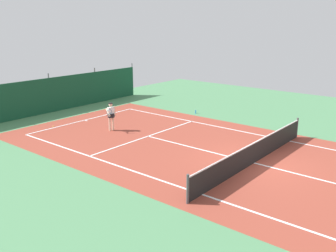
# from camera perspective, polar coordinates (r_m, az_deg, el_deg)

# --- Properties ---
(ground_plane) EXTENTS (36.00, 36.00, 0.00)m
(ground_plane) POSITION_cam_1_polar(r_m,az_deg,el_deg) (17.42, 12.83, -5.49)
(ground_plane) COLOR #4C8456
(court_surface) EXTENTS (11.02, 26.60, 0.01)m
(court_surface) POSITION_cam_1_polar(r_m,az_deg,el_deg) (17.42, 12.83, -5.48)
(court_surface) COLOR brown
(court_surface) RESTS_ON ground
(tennis_net) EXTENTS (10.12, 0.10, 1.10)m
(tennis_net) POSITION_cam_1_polar(r_m,az_deg,el_deg) (17.25, 12.94, -3.91)
(tennis_net) COLOR black
(tennis_net) RESTS_ON ground
(back_fence) EXTENTS (16.30, 0.98, 2.70)m
(back_fence) POSITION_cam_1_polar(r_m,az_deg,el_deg) (27.85, -17.83, 3.50)
(back_fence) COLOR #14472D
(back_fence) RESTS_ON ground
(tennis_player) EXTENTS (0.83, 0.67, 1.64)m
(tennis_player) POSITION_cam_1_polar(r_m,az_deg,el_deg) (21.93, -8.62, 1.74)
(tennis_player) COLOR beige
(tennis_player) RESTS_ON ground
(tennis_ball_near_player) EXTENTS (0.07, 0.07, 0.07)m
(tennis_ball_near_player) POSITION_cam_1_polar(r_m,az_deg,el_deg) (23.71, -16.98, -0.04)
(tennis_ball_near_player) COLOR #CCDB33
(tennis_ball_near_player) RESTS_ON ground
(parked_car) EXTENTS (2.41, 4.39, 1.68)m
(parked_car) POSITION_cam_1_polar(r_m,az_deg,el_deg) (29.47, -20.69, 4.22)
(parked_car) COLOR silver
(parked_car) RESTS_ON ground
(water_bottle) EXTENTS (0.08, 0.08, 0.24)m
(water_bottle) POSITION_cam_1_polar(r_m,az_deg,el_deg) (26.00, 4.20, 2.16)
(water_bottle) COLOR #338CD8
(water_bottle) RESTS_ON ground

